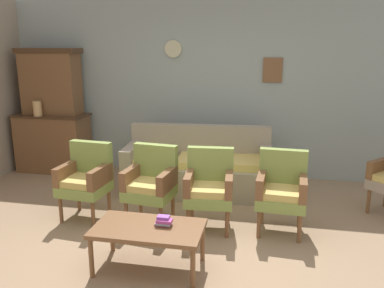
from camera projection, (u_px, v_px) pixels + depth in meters
ground_plane at (172, 253)px, 3.99m from camera, size 7.68×7.68×0.00m
wall_back_with_decor at (212, 89)px, 6.16m from camera, size 6.40×0.09×2.70m
side_cabinet at (53, 142)px, 6.50m from camera, size 1.16×0.55×0.93m
cabinet_upper_hutch at (51, 81)px, 6.33m from camera, size 0.99×0.38×1.03m
vase_on_cabinet at (37, 108)px, 6.21m from camera, size 0.13×0.13×0.24m
floral_couch at (198, 169)px, 5.59m from camera, size 2.05×0.93×0.90m
armchair_row_middle at (86, 177)px, 4.71m from camera, size 0.56×0.54×0.90m
armchair_near_couch_end at (151, 181)px, 4.58m from camera, size 0.57×0.55×0.90m
armchair_by_doorway at (209, 186)px, 4.45m from camera, size 0.56×0.53×0.90m
armchair_near_cabinet at (282, 188)px, 4.36m from camera, size 0.55×0.52×0.90m
coffee_table at (148, 231)px, 3.64m from camera, size 1.00×0.56×0.42m
book_stack_on_table at (164, 221)px, 3.65m from camera, size 0.16×0.12×0.09m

